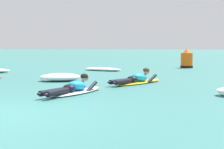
% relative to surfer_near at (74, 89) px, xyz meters
% --- Properties ---
extents(ground_plane, '(120.00, 120.00, 0.00)m').
position_rel_surfer_near_xyz_m(ground_plane, '(-0.77, 7.15, -0.14)').
color(ground_plane, '#387A75').
extents(surfer_near, '(1.29, 2.48, 0.54)m').
position_rel_surfer_near_xyz_m(surfer_near, '(0.00, 0.00, 0.00)').
color(surfer_near, silver).
rests_on(surfer_near, ground).
extents(surfer_far, '(1.69, 2.36, 0.54)m').
position_rel_surfer_near_xyz_m(surfer_far, '(1.46, 2.60, 0.00)').
color(surfer_far, yellow).
rests_on(surfer_far, ground).
extents(whitewater_back, '(1.98, 1.16, 0.16)m').
position_rel_surfer_near_xyz_m(whitewater_back, '(-0.51, 7.95, -0.06)').
color(whitewater_back, white).
rests_on(whitewater_back, ground).
extents(whitewater_far_band, '(1.65, 1.35, 0.27)m').
position_rel_surfer_near_xyz_m(whitewater_far_band, '(-1.23, 3.10, -0.01)').
color(whitewater_far_band, white).
rests_on(whitewater_far_band, ground).
extents(channel_marker_buoy, '(0.66, 0.66, 1.03)m').
position_rel_surfer_near_xyz_m(channel_marker_buoy, '(3.54, 10.66, 0.28)').
color(channel_marker_buoy, '#EA5B0F').
rests_on(channel_marker_buoy, ground).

